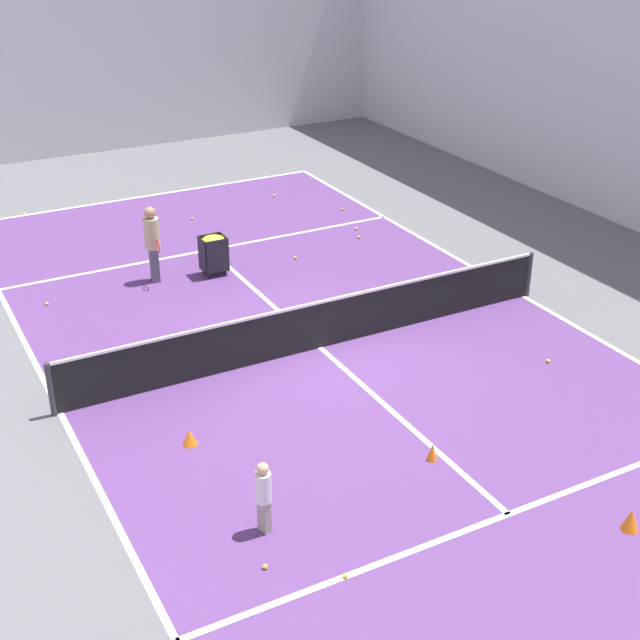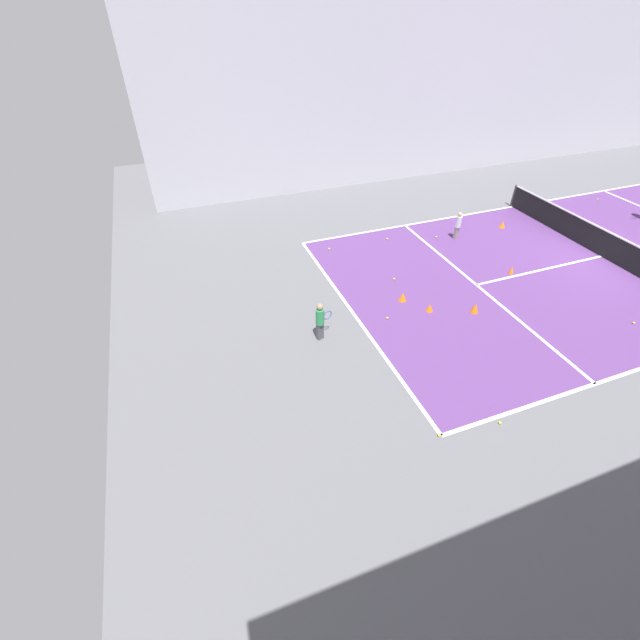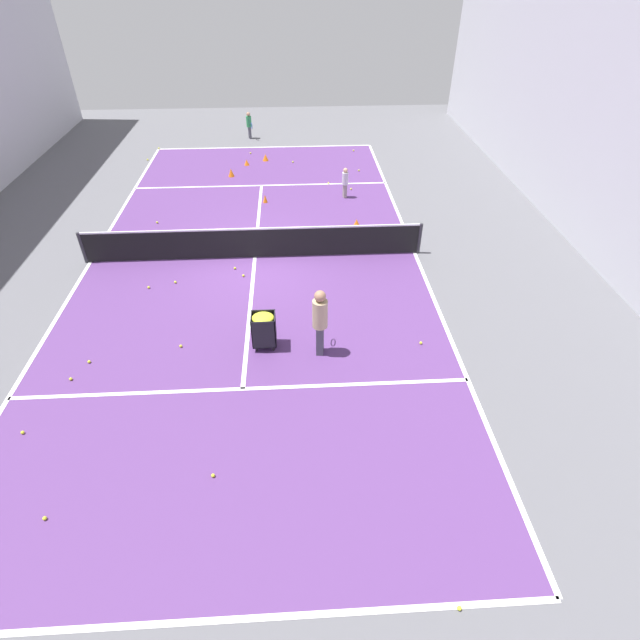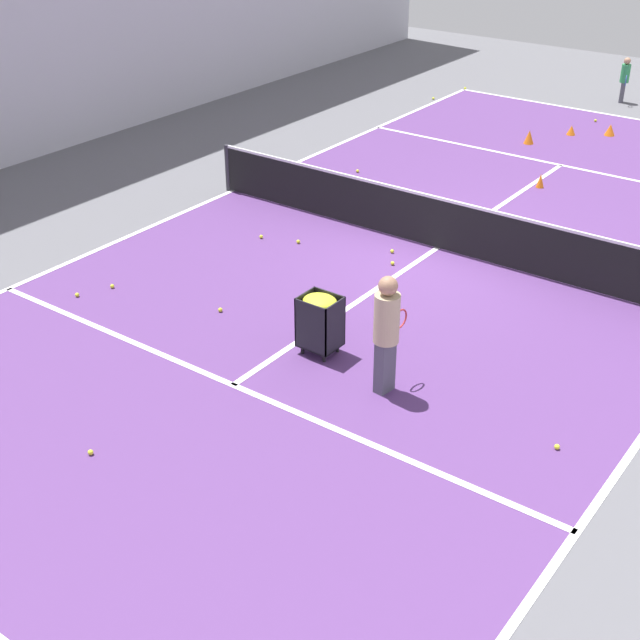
{
  "view_description": "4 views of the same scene",
  "coord_description": "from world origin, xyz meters",
  "px_view_note": "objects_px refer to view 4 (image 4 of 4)",
  "views": [
    {
      "loc": [
        -6.96,
        -13.01,
        7.94
      ],
      "look_at": [
        0.0,
        0.0,
        0.58
      ],
      "focal_mm": 50.0,
      "sensor_mm": 36.0,
      "label": 1
    },
    {
      "loc": [
        9.48,
        -14.72,
        7.94
      ],
      "look_at": [
        0.75,
        -11.47,
        0.66
      ],
      "focal_mm": 24.0,
      "sensor_mm": 36.0,
      "label": 2
    },
    {
      "loc": [
        -1.21,
        13.18,
        7.59
      ],
      "look_at": [
        -1.71,
        4.45,
        0.93
      ],
      "focal_mm": 28.0,
      "sensor_mm": 36.0,
      "label": 3
    },
    {
      "loc": [
        -6.91,
        13.01,
        6.61
      ],
      "look_at": [
        -0.44,
        4.16,
        0.53
      ],
      "focal_mm": 50.0,
      "sensor_mm": 36.0,
      "label": 4
    }
  ],
  "objects_px": {
    "ball_cart": "(320,314)",
    "training_cone_0": "(571,130)",
    "tennis_net": "(439,222)",
    "coach_at_net": "(387,327)",
    "player_near_baseline": "(625,77)"
  },
  "relations": [
    {
      "from": "ball_cart",
      "to": "training_cone_0",
      "type": "xyz_separation_m",
      "value": [
        1.14,
        -11.99,
        -0.51
      ]
    },
    {
      "from": "tennis_net",
      "to": "training_cone_0",
      "type": "distance_m",
      "value": 7.87
    },
    {
      "from": "coach_at_net",
      "to": "tennis_net",
      "type": "bearing_deg",
      "value": 27.79
    },
    {
      "from": "tennis_net",
      "to": "ball_cart",
      "type": "height_order",
      "value": "tennis_net"
    },
    {
      "from": "tennis_net",
      "to": "player_near_baseline",
      "type": "relative_size",
      "value": 8.31
    },
    {
      "from": "player_near_baseline",
      "to": "coach_at_net",
      "type": "distance_m",
      "value": 16.1
    },
    {
      "from": "coach_at_net",
      "to": "ball_cart",
      "type": "height_order",
      "value": "coach_at_net"
    },
    {
      "from": "coach_at_net",
      "to": "training_cone_0",
      "type": "relative_size",
      "value": 7.3
    },
    {
      "from": "training_cone_0",
      "to": "tennis_net",
      "type": "bearing_deg",
      "value": 95.11
    },
    {
      "from": "tennis_net",
      "to": "coach_at_net",
      "type": "distance_m",
      "value": 4.79
    },
    {
      "from": "tennis_net",
      "to": "ball_cart",
      "type": "distance_m",
      "value": 4.18
    },
    {
      "from": "player_near_baseline",
      "to": "training_cone_0",
      "type": "height_order",
      "value": "player_near_baseline"
    },
    {
      "from": "player_near_baseline",
      "to": "coach_at_net",
      "type": "relative_size",
      "value": 0.71
    },
    {
      "from": "tennis_net",
      "to": "player_near_baseline",
      "type": "distance_m",
      "value": 11.49
    },
    {
      "from": "player_near_baseline",
      "to": "ball_cart",
      "type": "distance_m",
      "value": 15.66
    }
  ]
}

